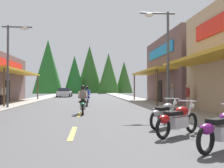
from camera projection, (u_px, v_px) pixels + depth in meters
ground at (84, 103)px, 24.90m from camera, size 9.04×81.71×0.10m
sidewalk_left at (24, 102)px, 24.38m from camera, size 2.54×81.71×0.12m
sidewalk_right at (141, 101)px, 25.42m from camera, size 2.54×81.71×0.12m
centerline_dashes at (85, 100)px, 28.93m from camera, size 0.16×57.25×0.01m
storefront_right_far at (205, 70)px, 23.58m from camera, size 10.39×10.77×6.10m
streetlamp_left at (13, 54)px, 16.80m from camera, size 1.98×0.30×5.61m
streetlamp_right at (163, 46)px, 14.06m from camera, size 1.98×0.30×5.70m
motorcycle_parked_right_1 at (223, 129)px, 5.76m from camera, size 1.84×1.26×1.04m
motorcycle_parked_right_2 at (178, 119)px, 7.45m from camera, size 1.76×1.38×1.04m
motorcycle_parked_right_3 at (165, 114)px, 9.08m from camera, size 1.58×1.59×1.04m
rider_cruising_lead at (83, 102)px, 13.69m from camera, size 0.60×2.14×1.57m
rider_cruising_trailing at (87, 98)px, 19.70m from camera, size 0.60×2.14×1.57m
pedestrian_by_shop at (173, 96)px, 14.54m from camera, size 0.31×0.57×1.63m
pedestrian_browsing at (188, 95)px, 15.51m from camera, size 0.31×0.56×1.65m
pedestrian_waiting at (2, 94)px, 19.63m from camera, size 0.56×0.32×1.68m
parked_car_curbside at (65, 93)px, 38.92m from camera, size 2.20×4.37×1.40m
treeline_backdrop at (80, 70)px, 66.06m from camera, size 25.97×12.76×13.59m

